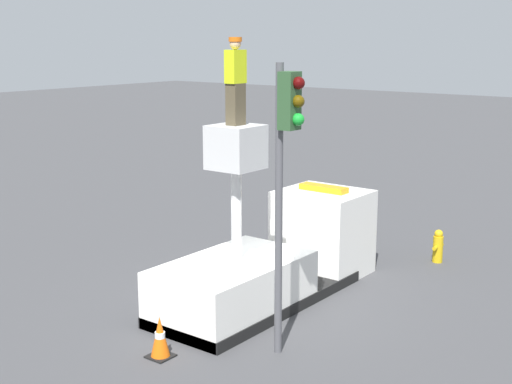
# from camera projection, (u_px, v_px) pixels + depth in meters

# --- Properties ---
(ground_plane) EXTENTS (120.00, 120.00, 0.00)m
(ground_plane) POSITION_uv_depth(u_px,v_px,m) (258.00, 302.00, 15.86)
(ground_plane) COLOR #424244
(bucket_truck) EXTENTS (6.20, 2.10, 4.04)m
(bucket_truck) POSITION_uv_depth(u_px,v_px,m) (275.00, 259.00, 16.17)
(bucket_truck) COLOR black
(bucket_truck) RESTS_ON ground
(worker) EXTENTS (0.40, 0.26, 1.75)m
(worker) POSITION_uv_depth(u_px,v_px,m) (236.00, 81.00, 14.23)
(worker) COLOR brown
(worker) RESTS_ON bucket_truck
(traffic_light_pole) EXTENTS (0.34, 0.57, 5.36)m
(traffic_light_pole) POSITION_uv_depth(u_px,v_px,m) (286.00, 153.00, 12.49)
(traffic_light_pole) COLOR #515156
(traffic_light_pole) RESTS_ON ground
(fire_hydrant) EXTENTS (0.50, 0.26, 0.88)m
(fire_hydrant) POSITION_uv_depth(u_px,v_px,m) (438.00, 246.00, 18.63)
(fire_hydrant) COLOR gold
(fire_hydrant) RESTS_ON ground
(traffic_cone_rear) EXTENTS (0.44, 0.44, 0.79)m
(traffic_cone_rear) POSITION_uv_depth(u_px,v_px,m) (160.00, 338.00, 13.07)
(traffic_cone_rear) COLOR black
(traffic_cone_rear) RESTS_ON ground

